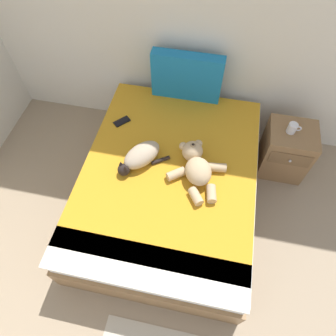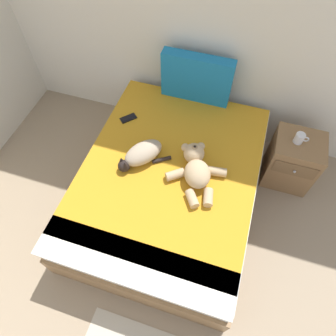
% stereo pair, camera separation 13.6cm
% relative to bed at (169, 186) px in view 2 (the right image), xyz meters
% --- Properties ---
extents(ground_plane, '(10.66, 10.66, 0.00)m').
position_rel_bed_xyz_m(ground_plane, '(0.21, -1.03, -0.27)').
color(ground_plane, gray).
extents(wall_back, '(4.38, 0.06, 2.67)m').
position_rel_bed_xyz_m(wall_back, '(0.21, 1.05, 1.07)').
color(wall_back, silver).
rests_on(wall_back, ground_plane).
extents(bed, '(1.46, 1.91, 0.54)m').
position_rel_bed_xyz_m(bed, '(0.00, 0.00, 0.00)').
color(bed, olive).
rests_on(bed, ground_plane).
extents(patterned_cushion, '(0.64, 0.12, 0.46)m').
position_rel_bed_xyz_m(patterned_cushion, '(-0.02, 0.87, 0.50)').
color(patterned_cushion, '#1972AD').
rests_on(patterned_cushion, bed).
extents(cat, '(0.40, 0.40, 0.15)m').
position_rel_bed_xyz_m(cat, '(-0.25, 0.03, 0.35)').
color(cat, tan).
rests_on(cat, bed).
extents(teddy_bear, '(0.47, 0.57, 0.18)m').
position_rel_bed_xyz_m(teddy_bear, '(0.21, 0.02, 0.35)').
color(teddy_bear, tan).
rests_on(teddy_bear, bed).
extents(cell_phone, '(0.15, 0.16, 0.01)m').
position_rel_bed_xyz_m(cell_phone, '(-0.53, 0.42, 0.28)').
color(cell_phone, black).
rests_on(cell_phone, bed).
extents(nightstand, '(0.43, 0.42, 0.55)m').
position_rel_bed_xyz_m(nightstand, '(1.02, 0.61, 0.01)').
color(nightstand, olive).
rests_on(nightstand, ground_plane).
extents(mug, '(0.12, 0.08, 0.09)m').
position_rel_bed_xyz_m(mug, '(0.98, 0.60, 0.33)').
color(mug, silver).
rests_on(mug, nightstand).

